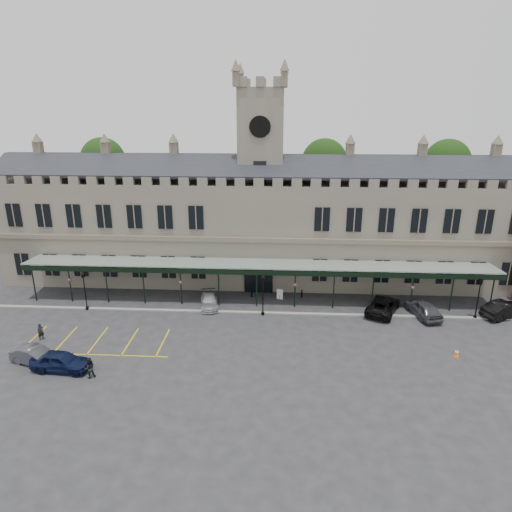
# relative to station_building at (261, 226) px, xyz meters

# --- Properties ---
(ground) EXTENTS (140.00, 140.00, 0.00)m
(ground) POSITION_rel_station_building_xyz_m (0.00, -15.91, -6.47)
(ground) COLOR #2A2A2C
(station_building) EXTENTS (60.00, 10.36, 17.30)m
(station_building) POSITION_rel_station_building_xyz_m (0.00, 0.00, 0.00)
(station_building) COLOR #676156
(station_building) RESTS_ON ground
(clock_tower) EXTENTS (5.60, 5.60, 24.80)m
(clock_tower) POSITION_rel_station_building_xyz_m (0.00, 0.09, 6.64)
(clock_tower) COLOR #676156
(clock_tower) RESTS_ON ground
(canopy) EXTENTS (50.00, 4.10, 4.30)m
(canopy) POSITION_rel_station_building_xyz_m (0.00, -8.45, -4.06)
(canopy) COLOR #8C9E93
(canopy) RESTS_ON ground
(kerb) EXTENTS (60.00, 0.40, 0.12)m
(kerb) POSITION_rel_station_building_xyz_m (0.00, -10.41, -6.41)
(kerb) COLOR gray
(kerb) RESTS_ON ground
(parking_markings) EXTENTS (16.00, 6.00, 0.01)m
(parking_markings) POSITION_rel_station_building_xyz_m (-14.00, -17.41, -6.47)
(parking_markings) COLOR gold
(parking_markings) RESTS_ON ground
(tree_behind_left) EXTENTS (6.00, 6.00, 16.00)m
(tree_behind_left) POSITION_rel_station_building_xyz_m (-22.00, 9.09, 6.35)
(tree_behind_left) COLOR #332314
(tree_behind_left) RESTS_ON ground
(tree_behind_mid) EXTENTS (6.00, 6.00, 16.00)m
(tree_behind_mid) POSITION_rel_station_building_xyz_m (8.00, 9.09, 6.35)
(tree_behind_mid) COLOR #332314
(tree_behind_mid) RESTS_ON ground
(tree_behind_right) EXTENTS (6.00, 6.00, 16.00)m
(tree_behind_right) POSITION_rel_station_building_xyz_m (24.00, 9.09, 6.35)
(tree_behind_right) COLOR #332314
(tree_behind_right) RESTS_ON ground
(lamp_post_left) EXTENTS (0.40, 0.40, 4.23)m
(lamp_post_left) POSITION_rel_station_building_xyz_m (-17.58, -10.57, -3.96)
(lamp_post_left) COLOR black
(lamp_post_left) RESTS_ON ground
(lamp_post_mid) EXTENTS (0.41, 0.41, 4.36)m
(lamp_post_mid) POSITION_rel_station_building_xyz_m (0.74, -10.77, -3.88)
(lamp_post_mid) COLOR black
(lamp_post_mid) RESTS_ON ground
(lamp_post_right) EXTENTS (0.43, 0.43, 4.60)m
(lamp_post_right) POSITION_rel_station_building_xyz_m (21.93, -10.41, -3.74)
(lamp_post_right) COLOR black
(lamp_post_right) RESTS_ON ground
(traffic_cone) EXTENTS (0.44, 0.44, 0.70)m
(traffic_cone) POSITION_rel_station_building_xyz_m (17.50, -17.86, -6.13)
(traffic_cone) COLOR #FF6B08
(traffic_cone) RESTS_ON ground
(sign_board) EXTENTS (0.67, 0.18, 1.16)m
(sign_board) POSITION_rel_station_building_xyz_m (2.43, -6.82, -5.90)
(sign_board) COLOR black
(sign_board) RESTS_ON ground
(bollard_left) EXTENTS (0.17, 0.17, 0.98)m
(bollard_left) POSITION_rel_station_building_xyz_m (-0.67, -6.35, -5.98)
(bollard_left) COLOR black
(bollard_left) RESTS_ON ground
(bollard_right) EXTENTS (0.16, 0.16, 0.88)m
(bollard_right) POSITION_rel_station_building_xyz_m (4.85, -6.21, -6.03)
(bollard_right) COLOR black
(bollard_right) RESTS_ON ground
(car_left_a) EXTENTS (4.87, 2.24, 1.62)m
(car_left_a) POSITION_rel_station_building_xyz_m (-15.00, -21.76, -5.66)
(car_left_a) COLOR black
(car_left_a) RESTS_ON ground
(car_left_b) EXTENTS (4.68, 2.81, 1.46)m
(car_left_b) POSITION_rel_station_building_xyz_m (-17.50, -20.95, -5.74)
(car_left_b) COLOR #3B3E43
(car_left_b) RESTS_ON ground
(car_taxi) EXTENTS (2.53, 4.55, 1.25)m
(car_taxi) POSITION_rel_station_building_xyz_m (-5.00, -9.10, -5.84)
(car_taxi) COLOR #A0A2A7
(car_taxi) RESTS_ON ground
(car_van) EXTENTS (4.69, 6.11, 1.54)m
(car_van) POSITION_rel_station_building_xyz_m (13.00, -9.51, -5.70)
(car_van) COLOR black
(car_van) RESTS_ON ground
(car_right_a) EXTENTS (3.06, 5.19, 1.66)m
(car_right_a) POSITION_rel_station_building_xyz_m (16.85, -10.18, -5.64)
(car_right_a) COLOR #3B3E43
(car_right_a) RESTS_ON ground
(car_right_b) EXTENTS (5.36, 3.78, 1.68)m
(car_right_b) POSITION_rel_station_building_xyz_m (25.00, -9.87, -5.63)
(car_right_b) COLOR black
(car_right_b) RESTS_ON ground
(person_a) EXTENTS (0.67, 0.68, 1.58)m
(person_a) POSITION_rel_station_building_xyz_m (-19.14, -16.99, -5.68)
(person_a) COLOR black
(person_a) RESTS_ON ground
(person_b) EXTENTS (1.03, 0.96, 1.70)m
(person_b) POSITION_rel_station_building_xyz_m (-12.30, -22.62, -5.62)
(person_b) COLOR black
(person_b) RESTS_ON ground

